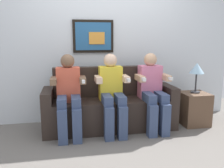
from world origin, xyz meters
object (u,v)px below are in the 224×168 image
couch (110,107)px  person_on_left (69,92)px  person_on_right (152,89)px  table_lamp (197,70)px  person_in_middle (112,91)px  side_table_right (194,109)px

couch → person_on_left: bearing=-164.3°
couch → person_on_left: size_ratio=1.72×
person_on_left → person_on_right: bearing=-0.0°
couch → table_lamp: table_lamp is taller
couch → person_on_left: 0.68m
table_lamp → couch: bearing=176.1°
couch → table_lamp: 1.43m
person_in_middle → side_table_right: bearing=2.7°
couch → person_on_left: person_on_left is taller
person_in_middle → side_table_right: person_in_middle is taller
person_on_left → side_table_right: (1.90, 0.06, -0.36)m
person_in_middle → person_on_left: bearing=180.0°
person_on_left → side_table_right: person_on_left is taller
person_on_left → side_table_right: size_ratio=2.22×
person_on_left → table_lamp: (1.91, 0.08, 0.25)m
person_in_middle → person_on_right: (0.59, -0.00, 0.00)m
person_on_right → table_lamp: size_ratio=2.41×
couch → table_lamp: bearing=-3.9°
couch → side_table_right: size_ratio=3.82×
table_lamp → person_on_right: bearing=-173.9°
person_on_right → side_table_right: (0.71, 0.06, -0.36)m
couch → person_in_middle: (0.00, -0.17, 0.29)m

